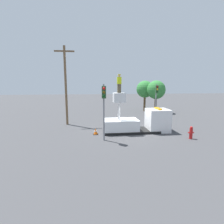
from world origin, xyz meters
The scene contains 10 objects.
ground_plane centered at (0.00, 0.00, 0.00)m, with size 120.00×120.00×0.00m, color #424244.
bucket_truck centered at (0.70, 0.00, 0.94)m, with size 6.53×2.14×3.91m.
worker centered at (-1.23, 0.00, 4.79)m, with size 0.40×0.26×1.75m.
traffic_light_pole centered at (-2.88, -2.40, 3.38)m, with size 0.34×0.57×4.76m.
traffic_light_across centered at (4.81, 5.94, 3.32)m, with size 0.34×0.57×4.68m.
fire_hydrant centered at (4.72, -2.77, 0.55)m, with size 0.51×0.27×1.12m.
traffic_cone_rear centered at (-3.55, -0.44, 0.28)m, with size 0.49×0.49×0.59m.
tree_left_bg centered at (5.28, 12.54, 3.75)m, with size 2.88×2.88×5.23m.
tree_right_bg centered at (6.63, 10.91, 3.72)m, with size 3.01×3.01×5.25m.
utility_pole centered at (-6.75, 4.00, 4.79)m, with size 2.20×0.26×8.92m.
Camera 1 is at (-3.93, -16.59, 4.85)m, focal length 28.00 mm.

